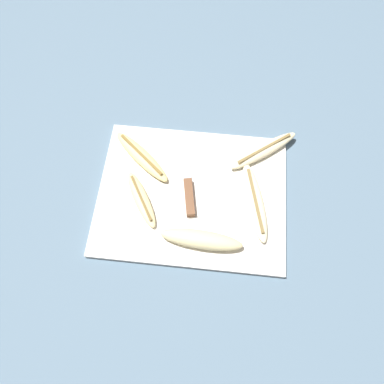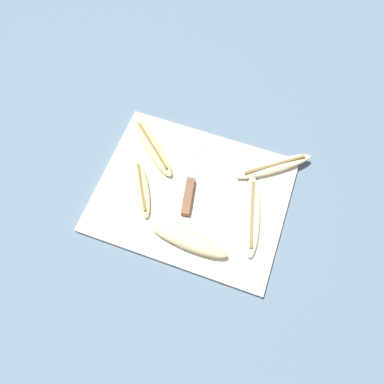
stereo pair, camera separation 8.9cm
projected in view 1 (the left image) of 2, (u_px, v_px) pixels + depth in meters
ground_plane at (192, 196)px, 0.91m from camera, size 4.00×4.00×0.00m
cutting_board at (192, 195)px, 0.91m from camera, size 0.45×0.36×0.01m
knife at (189, 191)px, 0.90m from camera, size 0.06×0.21×0.02m
banana_ripe_center at (141, 199)px, 0.89m from camera, size 0.11×0.15×0.02m
banana_bright_far at (255, 202)px, 0.88m from camera, size 0.09×0.21×0.02m
banana_soft_right at (201, 240)px, 0.84m from camera, size 0.19×0.05×0.03m
banana_golden_short at (142, 157)px, 0.93m from camera, size 0.17×0.15×0.02m
banana_pale_long at (264, 150)px, 0.94m from camera, size 0.18×0.15×0.02m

